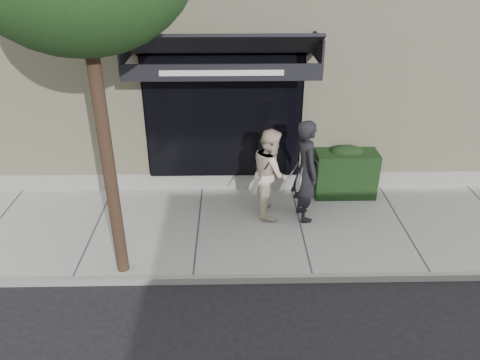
{
  "coord_description": "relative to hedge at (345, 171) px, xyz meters",
  "views": [
    {
      "loc": [
        -1.34,
        -7.69,
        5.17
      ],
      "look_at": [
        -1.17,
        0.6,
        0.81
      ],
      "focal_mm": 35.0,
      "sensor_mm": 36.0,
      "label": 1
    }
  ],
  "objects": [
    {
      "name": "hedge",
      "position": [
        0.0,
        0.0,
        0.0
      ],
      "size": [
        1.3,
        0.7,
        1.14
      ],
      "color": "black",
      "rests_on": "sidewalk"
    },
    {
      "name": "pedestrian_back",
      "position": [
        -1.67,
        -0.77,
        0.37
      ],
      "size": [
        0.75,
        0.91,
        1.81
      ],
      "color": "beige",
      "rests_on": "sidewalk"
    },
    {
      "name": "pedestrian_front",
      "position": [
        -1.01,
        -0.94,
        0.49
      ],
      "size": [
        0.86,
        0.93,
        2.06
      ],
      "color": "black",
      "rests_on": "sidewalk"
    },
    {
      "name": "sidewalk",
      "position": [
        -1.1,
        -1.25,
        -0.6
      ],
      "size": [
        20.0,
        3.0,
        0.12
      ],
      "primitive_type": "cube",
      "color": "gray",
      "rests_on": "ground"
    },
    {
      "name": "curb",
      "position": [
        -1.1,
        -2.8,
        -0.59
      ],
      "size": [
        20.0,
        0.1,
        0.14
      ],
      "primitive_type": "cube",
      "color": "gray",
      "rests_on": "ground"
    },
    {
      "name": "building_facade",
      "position": [
        -1.11,
        3.71,
        2.08
      ],
      "size": [
        14.3,
        8.04,
        5.64
      ],
      "color": "beige",
      "rests_on": "ground"
    },
    {
      "name": "ground",
      "position": [
        -1.1,
        -1.25,
        -0.66
      ],
      "size": [
        80.0,
        80.0,
        0.0
      ],
      "primitive_type": "plane",
      "color": "black",
      "rests_on": "ground"
    }
  ]
}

